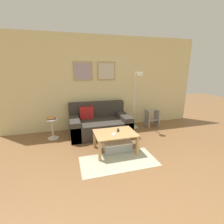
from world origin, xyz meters
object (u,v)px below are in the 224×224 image
object	(u,v)px
cell_phone	(114,134)
couch	(99,124)
storage_bin	(117,146)
floor_lamp	(136,98)
step_stool	(152,118)
book_stack	(51,118)
remote_control	(118,130)
side_table	(52,127)
coffee_table	(115,136)

from	to	relation	value
cell_phone	couch	bearing A→B (deg)	127.07
storage_bin	cell_phone	xyz separation A→B (m)	(-0.10, -0.09, 0.31)
couch	floor_lamp	world-z (taller)	floor_lamp
step_stool	book_stack	bearing A→B (deg)	-177.44
remote_control	storage_bin	bearing A→B (deg)	-101.26
storage_bin	book_stack	world-z (taller)	book_stack
floor_lamp	step_stool	xyz separation A→B (m)	(0.58, 0.09, -0.65)
book_stack	side_table	bearing A→B (deg)	-4.15
cell_phone	step_stool	bearing A→B (deg)	72.17
book_stack	cell_phone	bearing A→B (deg)	-41.70
floor_lamp	step_stool	bearing A→B (deg)	8.70
floor_lamp	cell_phone	bearing A→B (deg)	-130.71
coffee_table	book_stack	world-z (taller)	book_stack
coffee_table	remote_control	size ratio (longest dim) A/B	5.62
side_table	step_stool	distance (m)	2.82
coffee_table	step_stool	world-z (taller)	step_stool
storage_bin	remote_control	world-z (taller)	remote_control
couch	book_stack	world-z (taller)	couch
storage_bin	floor_lamp	world-z (taller)	floor_lamp
coffee_table	floor_lamp	xyz separation A→B (m)	(0.94, 1.07, 0.57)
couch	coffee_table	size ratio (longest dim) A/B	1.82
coffee_table	cell_phone	distance (m)	0.13
side_table	cell_phone	bearing A→B (deg)	-41.97
storage_bin	remote_control	size ratio (longest dim) A/B	3.98
floor_lamp	side_table	bearing A→B (deg)	-179.00
couch	coffee_table	world-z (taller)	couch
cell_phone	step_stool	distance (m)	2.01
cell_phone	step_stool	size ratio (longest dim) A/B	0.28
storage_bin	side_table	size ratio (longest dim) A/B	1.19
coffee_table	storage_bin	distance (m)	0.24
floor_lamp	book_stack	xyz separation A→B (m)	(-2.25, -0.04, -0.39)
couch	side_table	distance (m)	1.18
couch	remote_control	distance (m)	1.01
coffee_table	floor_lamp	size ratio (longest dim) A/B	0.53
couch	coffee_table	xyz separation A→B (m)	(0.12, -1.06, 0.07)
cell_phone	book_stack	bearing A→B (deg)	172.14
side_table	step_stool	world-z (taller)	side_table
floor_lamp	coffee_table	bearing A→B (deg)	-131.26
step_stool	remote_control	bearing A→B (deg)	-143.00
side_table	book_stack	bearing A→B (deg)	175.85
floor_lamp	book_stack	distance (m)	2.28
floor_lamp	book_stack	world-z (taller)	floor_lamp
couch	floor_lamp	xyz separation A→B (m)	(1.06, 0.01, 0.65)
remote_control	cell_phone	world-z (taller)	remote_control
storage_bin	cell_phone	distance (m)	0.34
couch	side_table	size ratio (longest dim) A/B	3.06
cell_phone	coffee_table	bearing A→B (deg)	91.34
step_stool	cell_phone	bearing A→B (deg)	-141.67
couch	cell_phone	size ratio (longest dim) A/B	10.97
book_stack	cell_phone	world-z (taller)	book_stack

